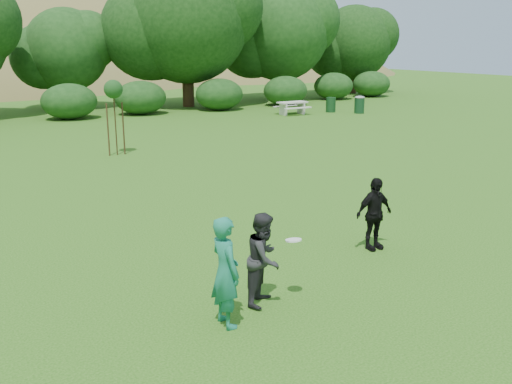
# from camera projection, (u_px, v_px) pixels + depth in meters

# --- Properties ---
(ground) EXTENTS (120.00, 120.00, 0.00)m
(ground) POSITION_uv_depth(u_px,v_px,m) (345.00, 289.00, 10.04)
(ground) COLOR #19470C
(ground) RESTS_ON ground
(player_teal) EXTENTS (0.42, 0.64, 1.74)m
(player_teal) POSITION_uv_depth(u_px,v_px,m) (225.00, 272.00, 8.58)
(player_teal) COLOR #197058
(player_teal) RESTS_ON ground
(player_grey) EXTENTS (0.96, 0.93, 1.56)m
(player_grey) POSITION_uv_depth(u_px,v_px,m) (264.00, 258.00, 9.35)
(player_grey) COLOR #272729
(player_grey) RESTS_ON ground
(player_black) EXTENTS (0.91, 0.39, 1.54)m
(player_black) POSITION_uv_depth(u_px,v_px,m) (374.00, 214.00, 11.82)
(player_black) COLOR black
(player_black) RESTS_ON ground
(trash_can_near) EXTENTS (0.60, 0.60, 0.90)m
(trash_can_near) POSITION_uv_depth(u_px,v_px,m) (331.00, 105.00, 35.04)
(trash_can_near) COLOR #153C1D
(trash_can_near) RESTS_ON ground
(frisbee) EXTENTS (0.27, 0.27, 0.06)m
(frisbee) POSITION_uv_depth(u_px,v_px,m) (293.00, 240.00, 9.34)
(frisbee) COLOR white
(frisbee) RESTS_ON ground
(sapling) EXTENTS (0.70, 0.70, 2.85)m
(sapling) POSITION_uv_depth(u_px,v_px,m) (113.00, 91.00, 21.29)
(sapling) COLOR #352514
(sapling) RESTS_ON ground
(picnic_table) EXTENTS (1.80, 1.48, 0.76)m
(picnic_table) POSITION_uv_depth(u_px,v_px,m) (292.00, 106.00, 33.86)
(picnic_table) COLOR #BBB7AD
(picnic_table) RESTS_ON ground
(trash_can_lidded) EXTENTS (0.60, 0.60, 1.05)m
(trash_can_lidded) POSITION_uv_depth(u_px,v_px,m) (359.00, 104.00, 34.45)
(trash_can_lidded) COLOR #153920
(trash_can_lidded) RESTS_ON ground
(tree_row) EXTENTS (53.92, 10.38, 9.62)m
(tree_row) POSITION_uv_depth(u_px,v_px,m) (78.00, 30.00, 34.07)
(tree_row) COLOR #3A2616
(tree_row) RESTS_ON ground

